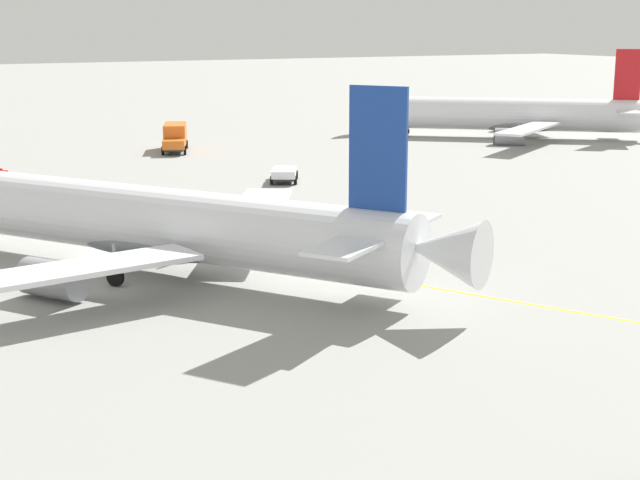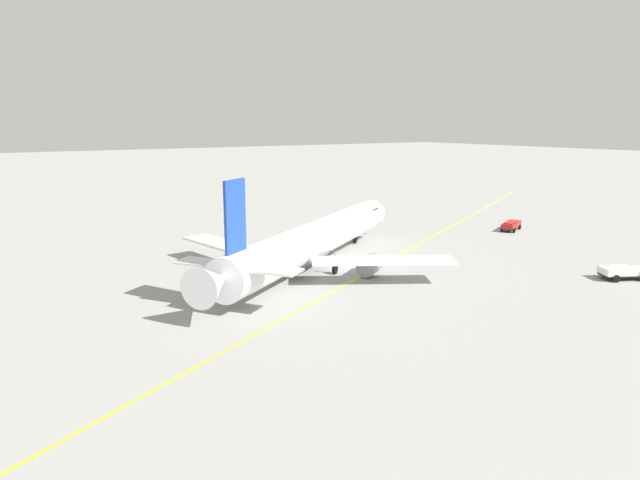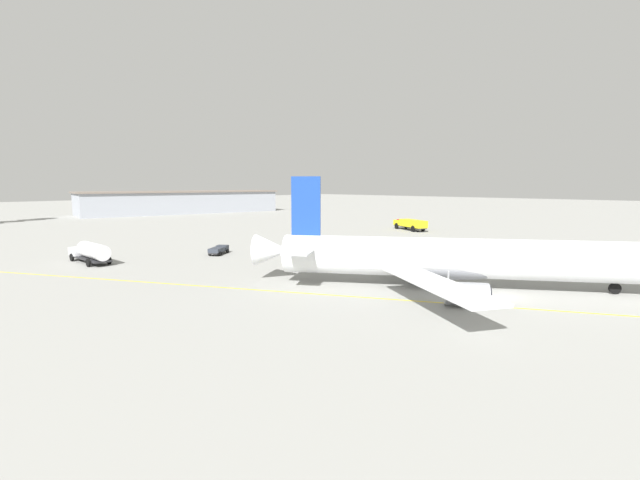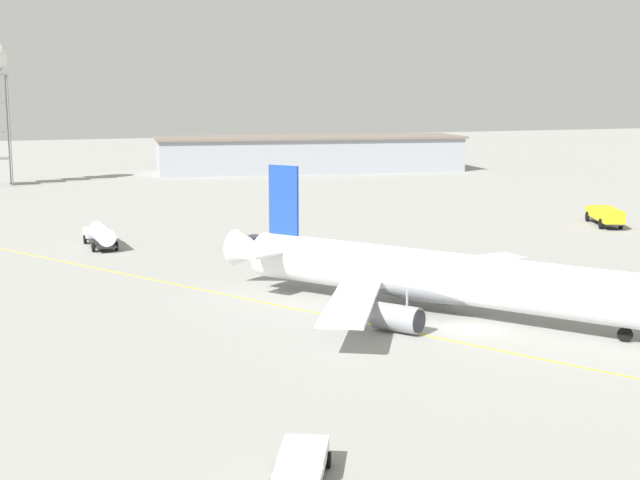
{
  "view_description": "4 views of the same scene",
  "coord_description": "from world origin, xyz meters",
  "px_view_note": "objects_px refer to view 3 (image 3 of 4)",
  "views": [
    {
      "loc": [
        59.2,
        -16.9,
        14.69
      ],
      "look_at": [
        20.32,
        4.04,
        4.54
      ],
      "focal_mm": 53.27,
      "sensor_mm": 36.0,
      "label": 1
    },
    {
      "loc": [
        39.27,
        53.48,
        16.39
      ],
      "look_at": [
        4.31,
        0.97,
        3.44
      ],
      "focal_mm": 32.43,
      "sensor_mm": 36.0,
      "label": 2
    },
    {
      "loc": [
        -15.21,
        41.81,
        10.78
      ],
      "look_at": [
        20.32,
        4.04,
        4.06
      ],
      "focal_mm": 24.36,
      "sensor_mm": 36.0,
      "label": 3
    },
    {
      "loc": [
        -56.75,
        36.5,
        18.1
      ],
      "look_at": [
        20.32,
        4.04,
        4.07
      ],
      "focal_mm": 49.36,
      "sensor_mm": 36.0,
      "label": 4
    }
  ],
  "objects_px": {
    "fire_tender_truck": "(410,224)",
    "baggage_truck_truck": "(219,250)",
    "airliner_main": "(459,260)",
    "fuel_tanker_truck": "(91,252)"
  },
  "relations": [
    {
      "from": "fire_tender_truck",
      "to": "baggage_truck_truck",
      "type": "xyz_separation_m",
      "value": [
        2.77,
        50.72,
        -0.82
      ]
    },
    {
      "from": "airliner_main",
      "to": "fire_tender_truck",
      "type": "bearing_deg",
      "value": 93.12
    },
    {
      "from": "airliner_main",
      "to": "fuel_tanker_truck",
      "type": "relative_size",
      "value": 4.22
    },
    {
      "from": "airliner_main",
      "to": "fuel_tanker_truck",
      "type": "distance_m",
      "value": 47.95
    },
    {
      "from": "fire_tender_truck",
      "to": "fuel_tanker_truck",
      "type": "height_order",
      "value": "fuel_tanker_truck"
    },
    {
      "from": "airliner_main",
      "to": "fire_tender_truck",
      "type": "distance_m",
      "value": 57.16
    },
    {
      "from": "airliner_main",
      "to": "fire_tender_truck",
      "type": "xyz_separation_m",
      "value": [
        33.94,
        -45.97,
        -1.44
      ]
    },
    {
      "from": "fuel_tanker_truck",
      "to": "baggage_truck_truck",
      "type": "relative_size",
      "value": 2.06
    },
    {
      "from": "airliner_main",
      "to": "baggage_truck_truck",
      "type": "distance_m",
      "value": 37.08
    },
    {
      "from": "fire_tender_truck",
      "to": "fuel_tanker_truck",
      "type": "xyz_separation_m",
      "value": [
        9.18,
        66.91,
        0.03
      ]
    }
  ]
}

